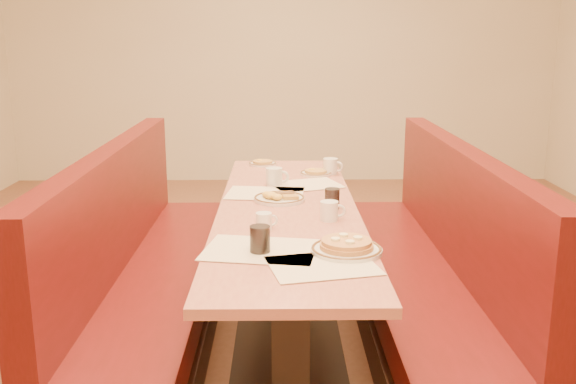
{
  "coord_description": "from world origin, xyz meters",
  "views": [
    {
      "loc": [
        -0.04,
        -3.14,
        1.59
      ],
      "look_at": [
        0.0,
        -0.09,
        0.85
      ],
      "focal_mm": 40.0,
      "sensor_mm": 36.0,
      "label": 1
    }
  ],
  "objects_px": {
    "booth_left": "(147,280)",
    "soda_tumbler_near": "(260,240)",
    "coffee_mug_a": "(330,211)",
    "coffee_mug_c": "(331,166)",
    "booth_right": "(427,278)",
    "coffee_mug_d": "(275,176)",
    "eggs_plate": "(279,198)",
    "soda_tumbler_mid": "(332,199)",
    "diner_table": "(288,277)",
    "pancake_plate": "(346,247)",
    "coffee_mug_b": "(264,221)"
  },
  "relations": [
    {
      "from": "diner_table",
      "to": "soda_tumbler_mid",
      "type": "height_order",
      "value": "soda_tumbler_mid"
    },
    {
      "from": "coffee_mug_b",
      "to": "coffee_mug_d",
      "type": "height_order",
      "value": "coffee_mug_d"
    },
    {
      "from": "coffee_mug_a",
      "to": "booth_right",
      "type": "bearing_deg",
      "value": 27.43
    },
    {
      "from": "booth_right",
      "to": "eggs_plate",
      "type": "xyz_separation_m",
      "value": [
        -0.78,
        0.13,
        0.4
      ]
    },
    {
      "from": "diner_table",
      "to": "coffee_mug_a",
      "type": "distance_m",
      "value": 0.52
    },
    {
      "from": "booth_left",
      "to": "coffee_mug_d",
      "type": "relative_size",
      "value": 18.31
    },
    {
      "from": "booth_left",
      "to": "coffee_mug_d",
      "type": "height_order",
      "value": "booth_left"
    },
    {
      "from": "booth_left",
      "to": "coffee_mug_a",
      "type": "bearing_deg",
      "value": -14.6
    },
    {
      "from": "coffee_mug_a",
      "to": "soda_tumbler_near",
      "type": "relative_size",
      "value": 1.07
    },
    {
      "from": "eggs_plate",
      "to": "soda_tumbler_mid",
      "type": "height_order",
      "value": "soda_tumbler_mid"
    },
    {
      "from": "booth_left",
      "to": "booth_right",
      "type": "xyz_separation_m",
      "value": [
        1.46,
        0.0,
        0.0
      ]
    },
    {
      "from": "booth_right",
      "to": "coffee_mug_a",
      "type": "relative_size",
      "value": 20.62
    },
    {
      "from": "coffee_mug_c",
      "to": "soda_tumbler_mid",
      "type": "distance_m",
      "value": 0.83
    },
    {
      "from": "soda_tumbler_near",
      "to": "soda_tumbler_mid",
      "type": "bearing_deg",
      "value": 63.22
    },
    {
      "from": "diner_table",
      "to": "coffee_mug_d",
      "type": "bearing_deg",
      "value": 97.98
    },
    {
      "from": "booth_left",
      "to": "booth_right",
      "type": "relative_size",
      "value": 1.0
    },
    {
      "from": "booth_right",
      "to": "eggs_plate",
      "type": "bearing_deg",
      "value": 170.48
    },
    {
      "from": "eggs_plate",
      "to": "booth_right",
      "type": "bearing_deg",
      "value": -9.52
    },
    {
      "from": "booth_right",
      "to": "coffee_mug_a",
      "type": "xyz_separation_m",
      "value": [
        -0.54,
        -0.24,
        0.44
      ]
    },
    {
      "from": "pancake_plate",
      "to": "soda_tumbler_near",
      "type": "distance_m",
      "value": 0.35
    },
    {
      "from": "booth_right",
      "to": "soda_tumbler_mid",
      "type": "relative_size",
      "value": 24.3
    },
    {
      "from": "eggs_plate",
      "to": "coffee_mug_c",
      "type": "xyz_separation_m",
      "value": [
        0.33,
        0.67,
        0.03
      ]
    },
    {
      "from": "booth_left",
      "to": "eggs_plate",
      "type": "bearing_deg",
      "value": 10.76
    },
    {
      "from": "coffee_mug_d",
      "to": "soda_tumbler_near",
      "type": "bearing_deg",
      "value": -85.3
    },
    {
      "from": "booth_right",
      "to": "pancake_plate",
      "type": "distance_m",
      "value": 0.96
    },
    {
      "from": "coffee_mug_b",
      "to": "eggs_plate",
      "type": "bearing_deg",
      "value": 68.3
    },
    {
      "from": "booth_left",
      "to": "soda_tumbler_mid",
      "type": "distance_m",
      "value": 1.05
    },
    {
      "from": "coffee_mug_a",
      "to": "booth_left",
      "type": "bearing_deg",
      "value": 168.61
    },
    {
      "from": "diner_table",
      "to": "coffee_mug_c",
      "type": "height_order",
      "value": "coffee_mug_c"
    },
    {
      "from": "soda_tumbler_near",
      "to": "coffee_mug_c",
      "type": "bearing_deg",
      "value": 75.02
    },
    {
      "from": "booth_right",
      "to": "soda_tumbler_near",
      "type": "xyz_separation_m",
      "value": [
        -0.85,
        -0.71,
        0.44
      ]
    },
    {
      "from": "eggs_plate",
      "to": "pancake_plate",
      "type": "bearing_deg",
      "value": -72.08
    },
    {
      "from": "coffee_mug_b",
      "to": "soda_tumbler_near",
      "type": "xyz_separation_m",
      "value": [
        -0.01,
        -0.32,
        0.02
      ]
    },
    {
      "from": "diner_table",
      "to": "booth_left",
      "type": "height_order",
      "value": "booth_left"
    },
    {
      "from": "eggs_plate",
      "to": "coffee_mug_d",
      "type": "height_order",
      "value": "coffee_mug_d"
    },
    {
      "from": "coffee_mug_a",
      "to": "coffee_mug_c",
      "type": "relative_size",
      "value": 0.96
    },
    {
      "from": "pancake_plate",
      "to": "coffee_mug_a",
      "type": "relative_size",
      "value": 2.37
    },
    {
      "from": "pancake_plate",
      "to": "coffee_mug_c",
      "type": "bearing_deg",
      "value": 87.81
    },
    {
      "from": "pancake_plate",
      "to": "coffee_mug_c",
      "type": "relative_size",
      "value": 2.27
    },
    {
      "from": "diner_table",
      "to": "pancake_plate",
      "type": "height_order",
      "value": "pancake_plate"
    },
    {
      "from": "coffee_mug_d",
      "to": "soda_tumbler_mid",
      "type": "height_order",
      "value": "same"
    },
    {
      "from": "coffee_mug_a",
      "to": "coffee_mug_c",
      "type": "height_order",
      "value": "coffee_mug_c"
    },
    {
      "from": "soda_tumbler_mid",
      "to": "booth_right",
      "type": "bearing_deg",
      "value": 2.97
    },
    {
      "from": "pancake_plate",
      "to": "soda_tumbler_mid",
      "type": "distance_m",
      "value": 0.68
    },
    {
      "from": "pancake_plate",
      "to": "coffee_mug_a",
      "type": "xyz_separation_m",
      "value": [
        -0.03,
        0.47,
        0.03
      ]
    },
    {
      "from": "booth_left",
      "to": "coffee_mug_d",
      "type": "distance_m",
      "value": 0.94
    },
    {
      "from": "diner_table",
      "to": "booth_right",
      "type": "height_order",
      "value": "booth_right"
    },
    {
      "from": "booth_left",
      "to": "soda_tumbler_near",
      "type": "relative_size",
      "value": 22.15
    },
    {
      "from": "pancake_plate",
      "to": "coffee_mug_c",
      "type": "height_order",
      "value": "coffee_mug_c"
    },
    {
      "from": "coffee_mug_c",
      "to": "coffee_mug_a",
      "type": "bearing_deg",
      "value": -71.86
    }
  ]
}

